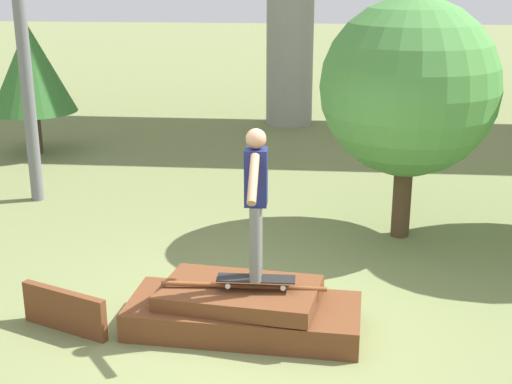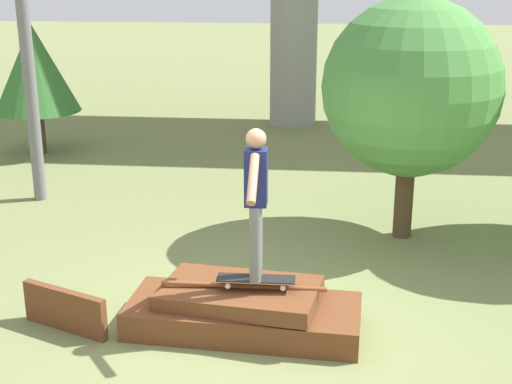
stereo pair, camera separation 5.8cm
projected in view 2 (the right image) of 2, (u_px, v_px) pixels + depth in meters
The scene contains 8 objects.
ground_plane at pixel (244, 329), 7.55m from camera, with size 80.00×80.00×0.00m, color olive.
scrap_pile at pixel (243, 310), 7.49m from camera, with size 2.50×1.21×0.53m.
scrap_plank_loose at pixel (65, 310), 7.47m from camera, with size 1.02×0.49×0.46m.
skateboard at pixel (256, 279), 7.32m from camera, with size 0.81×0.22×0.09m.
skater at pixel (256, 194), 7.04m from camera, with size 0.22×1.16×1.57m.
utility_pole at pixel (22, 0), 10.74m from camera, with size 1.30×0.20×6.07m.
tree_behind_right at pixel (35, 68), 14.01m from camera, with size 1.68×1.68×2.59m.
tree_mid_back at pixel (411, 88), 9.49m from camera, with size 2.39×2.39×3.31m.
Camera 2 is at (0.80, -6.69, 3.70)m, focal length 50.00 mm.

